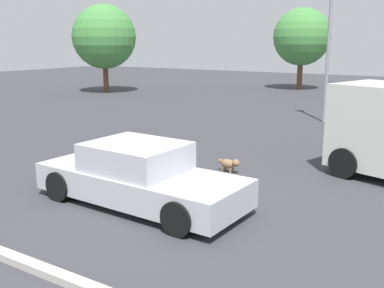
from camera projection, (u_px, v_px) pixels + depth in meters
ground_plane at (155, 206)px, 9.28m from camera, size 80.00×80.00×0.00m
sedan_foreground at (139, 177)px, 9.28m from camera, size 4.60×2.01×1.29m
dog at (229, 164)px, 11.63m from camera, size 0.66×0.30×0.38m
parking_curb at (30, 265)px, 6.71m from camera, size 8.82×0.20×0.12m
light_post_near at (330, 20)px, 18.09m from camera, size 0.44×0.44×6.06m
tree_back_left at (302, 37)px, 31.07m from camera, size 3.94×3.94×5.59m
tree_back_center at (104, 37)px, 29.31m from camera, size 4.15×4.15×5.68m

